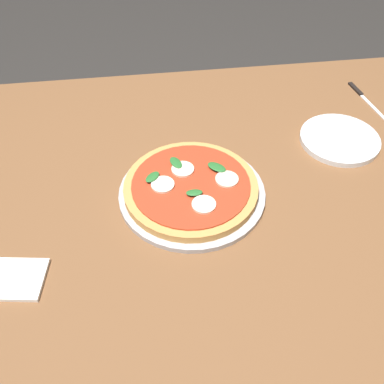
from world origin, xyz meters
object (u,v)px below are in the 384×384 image
serving_tray (192,193)px  pizza (191,187)px  napkin (9,279)px  knife (362,96)px  dining_table (200,217)px  plate_white (340,139)px

serving_tray → pizza: pizza is taller
napkin → knife: size_ratio=0.71×
pizza → serving_tray: bearing=-41.2°
dining_table → knife: 0.58m
pizza → plate_white: (0.38, 0.13, -0.02)m
dining_table → napkin: bearing=-152.8°
dining_table → pizza: bearing=-134.7°
plate_white → napkin: (-0.74, -0.30, -0.00)m
pizza → knife: bearing=31.0°
pizza → knife: 0.60m
serving_tray → knife: serving_tray is taller
napkin → knife: 1.00m
serving_tray → knife: bearing=31.2°
dining_table → napkin: size_ratio=10.00×
serving_tray → plate_white: bearing=19.3°
pizza → napkin: (-0.36, -0.17, -0.02)m
serving_tray → knife: (0.51, 0.31, -0.00)m
pizza → napkin: bearing=-154.3°
pizza → plate_white: size_ratio=1.50×
dining_table → knife: size_ratio=7.15×
dining_table → serving_tray: 0.12m
dining_table → serving_tray: (-0.02, -0.03, 0.11)m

